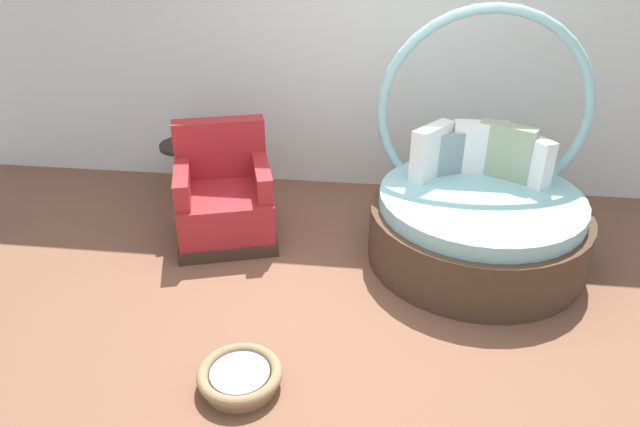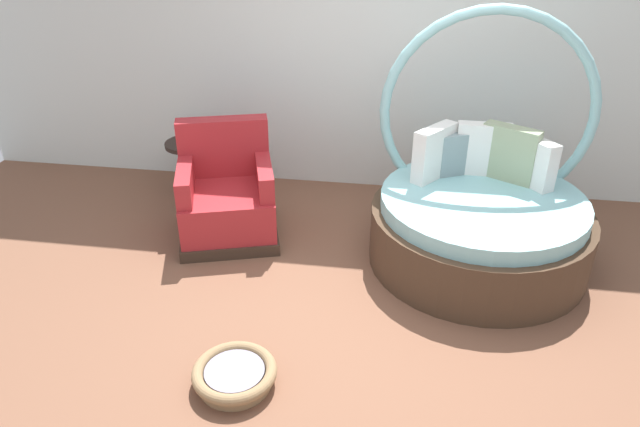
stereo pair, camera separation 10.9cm
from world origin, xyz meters
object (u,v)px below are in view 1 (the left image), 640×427
Objects in this scene: pet_basket at (240,377)px; side_table at (184,153)px; red_armchair at (224,199)px; round_daybed at (478,210)px.

pet_basket is 0.98× the size of side_table.
side_table reaches higher than pet_basket.
side_table is (-0.57, 0.70, 0.10)m from red_armchair.
round_daybed is 2.07m from red_armchair.
red_armchair is 1.92× the size of side_table.
pet_basket is at bearing -65.40° from side_table.
red_armchair is at bearing 107.34° from pet_basket.
red_armchair is at bearing 178.20° from round_daybed.
red_armchair reaches higher than pet_basket.
red_armchair is 0.91m from side_table.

